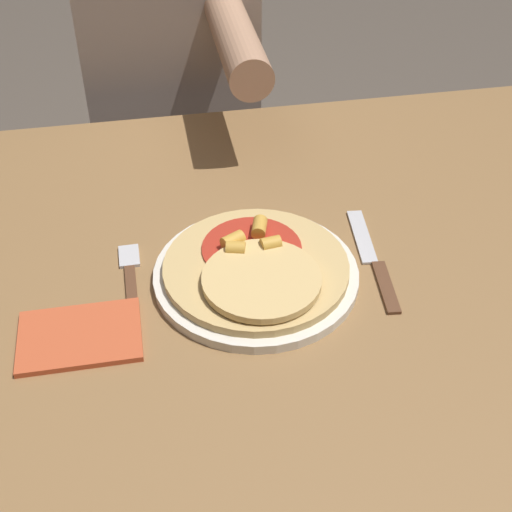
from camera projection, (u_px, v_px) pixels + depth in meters
name	position (u px, v px, depth m)	size (l,w,h in m)	color
dining_table	(280.00, 315.00, 1.06)	(1.24, 0.87, 0.76)	olive
plate	(256.00, 275.00, 0.96)	(0.28, 0.28, 0.01)	silver
pizza	(257.00, 268.00, 0.94)	(0.25, 0.25, 0.04)	tan
fork	(131.00, 281.00, 0.95)	(0.03, 0.18, 0.00)	brown
knife	(373.00, 260.00, 0.99)	(0.03, 0.22, 0.00)	brown
napkin	(80.00, 336.00, 0.87)	(0.15, 0.10, 0.01)	#C6512D
person_diner	(173.00, 81.00, 1.47)	(0.34, 0.52, 1.25)	#2D2D38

